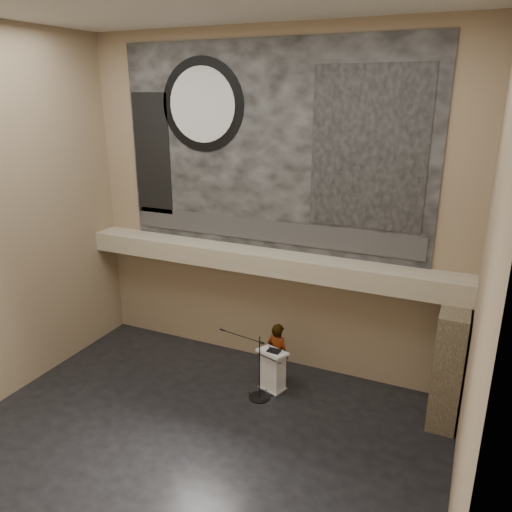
% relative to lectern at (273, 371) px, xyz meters
% --- Properties ---
extents(floor, '(10.00, 10.00, 0.00)m').
position_rel_lectern_xyz_m(floor, '(-0.75, -2.54, -0.55)').
color(floor, black).
rests_on(floor, ground).
extents(wall_back, '(10.00, 0.02, 8.50)m').
position_rel_lectern_xyz_m(wall_back, '(-0.75, 1.46, 3.70)').
color(wall_back, '#8C7859').
rests_on(wall_back, floor).
extents(wall_right, '(0.02, 8.00, 8.50)m').
position_rel_lectern_xyz_m(wall_right, '(4.25, -2.54, 3.70)').
color(wall_right, '#8C7859').
rests_on(wall_right, floor).
extents(soffit, '(10.00, 0.80, 0.50)m').
position_rel_lectern_xyz_m(soffit, '(-0.75, 1.06, 2.40)').
color(soffit, tan).
rests_on(soffit, wall_back).
extents(sprinkler_left, '(0.04, 0.04, 0.06)m').
position_rel_lectern_xyz_m(sprinkler_left, '(-2.35, 1.01, 2.12)').
color(sprinkler_left, '#B2893D').
rests_on(sprinkler_left, soffit).
extents(sprinkler_right, '(0.04, 0.04, 0.06)m').
position_rel_lectern_xyz_m(sprinkler_right, '(1.15, 1.01, 2.12)').
color(sprinkler_right, '#B2893D').
rests_on(sprinkler_right, soffit).
extents(banner, '(8.00, 0.05, 5.00)m').
position_rel_lectern_xyz_m(banner, '(-0.75, 1.43, 5.15)').
color(banner, black).
rests_on(banner, wall_back).
extents(banner_text_strip, '(7.76, 0.02, 0.55)m').
position_rel_lectern_xyz_m(banner_text_strip, '(-0.75, 1.39, 3.10)').
color(banner_text_strip, '#2C2C2C').
rests_on(banner_text_strip, banner).
extents(banner_clock_rim, '(2.30, 0.02, 2.30)m').
position_rel_lectern_xyz_m(banner_clock_rim, '(-2.55, 1.39, 6.15)').
color(banner_clock_rim, black).
rests_on(banner_clock_rim, banner).
extents(banner_clock_face, '(1.84, 0.02, 1.84)m').
position_rel_lectern_xyz_m(banner_clock_face, '(-2.55, 1.37, 6.15)').
color(banner_clock_face, silver).
rests_on(banner_clock_face, banner).
extents(banner_building_print, '(2.60, 0.02, 3.60)m').
position_rel_lectern_xyz_m(banner_building_print, '(1.65, 1.39, 5.25)').
color(banner_building_print, black).
rests_on(banner_building_print, banner).
extents(banner_brick_print, '(1.10, 0.02, 3.20)m').
position_rel_lectern_xyz_m(banner_brick_print, '(-4.15, 1.39, 4.85)').
color(banner_brick_print, black).
rests_on(banner_brick_print, banner).
extents(stone_pier, '(0.60, 1.40, 2.70)m').
position_rel_lectern_xyz_m(stone_pier, '(3.90, 0.61, 0.80)').
color(stone_pier, '#433929').
rests_on(stone_pier, floor).
extents(lectern, '(0.80, 0.67, 1.13)m').
position_rel_lectern_xyz_m(lectern, '(0.00, 0.00, 0.00)').
color(lectern, silver).
rests_on(lectern, floor).
extents(binder, '(0.31, 0.25, 0.04)m').
position_rel_lectern_xyz_m(binder, '(0.03, -0.03, 0.56)').
color(binder, black).
rests_on(binder, lectern).
extents(papers, '(0.25, 0.32, 0.00)m').
position_rel_lectern_xyz_m(papers, '(-0.08, -0.04, 0.55)').
color(papers, white).
rests_on(papers, lectern).
extents(speaker_person, '(0.68, 0.53, 1.66)m').
position_rel_lectern_xyz_m(speaker_person, '(-0.00, 0.32, 0.28)').
color(speaker_person, silver).
rests_on(speaker_person, floor).
extents(mic_stand, '(1.40, 0.52, 1.64)m').
position_rel_lectern_xyz_m(mic_stand, '(-0.21, -0.40, -0.31)').
color(mic_stand, black).
rests_on(mic_stand, floor).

